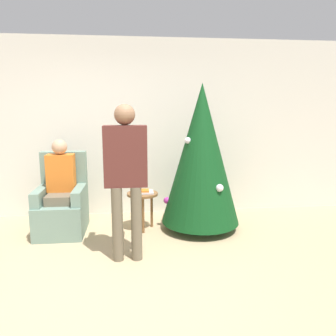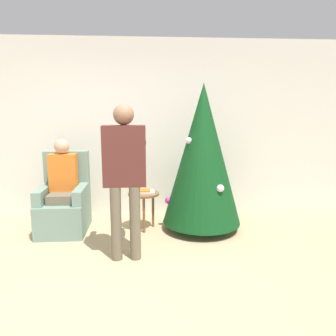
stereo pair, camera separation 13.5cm
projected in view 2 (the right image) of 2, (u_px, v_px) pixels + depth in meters
ground_plane at (116, 284)px, 3.13m from camera, size 14.00×14.00×0.00m
wall_back at (125, 128)px, 5.07m from camera, size 8.00×0.06×2.70m
christmas_tree at (203, 155)px, 4.39m from camera, size 1.06×1.06×1.99m
armchair at (64, 205)px, 4.48m from camera, size 0.62×0.76×1.06m
person_seated at (62, 182)px, 4.38m from camera, size 0.36×0.46×1.25m
person_standing at (125, 167)px, 3.53m from camera, size 0.47×0.57×1.70m
side_stool at (144, 198)px, 4.50m from camera, size 0.42×0.42×0.52m
laptop at (144, 192)px, 4.48m from camera, size 0.30×0.21×0.02m
book at (144, 190)px, 4.48m from camera, size 0.18×0.14×0.02m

